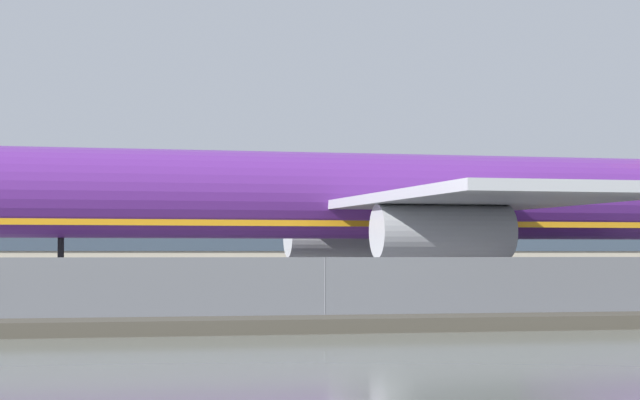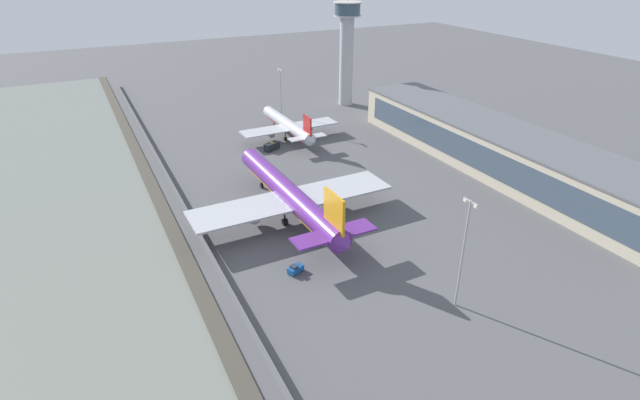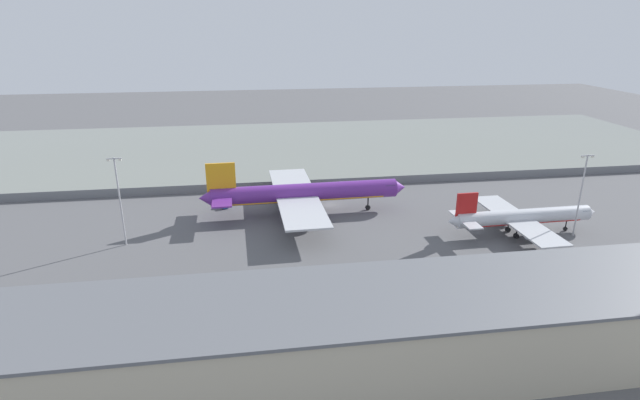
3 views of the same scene
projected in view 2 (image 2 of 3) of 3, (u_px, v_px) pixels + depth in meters
ground_plane at (256, 207)px, 120.78m from camera, size 500.00×500.00×0.00m
shoreline_seawall at (170, 225)px, 112.52m from camera, size 320.00×3.00×0.50m
perimeter_fence at (189, 217)px, 113.84m from camera, size 280.00×0.10×2.57m
cargo_jet_purple at (290, 195)px, 113.65m from camera, size 54.78×47.11×15.09m
passenger_jet_silver at (288, 125)px, 162.63m from camera, size 38.01×32.34×11.36m
baggage_tug at (295, 269)px, 96.08m from camera, size 2.66×3.56×1.80m
ops_van at (272, 146)px, 154.20m from camera, size 4.18×5.59×2.48m
control_tower at (347, 44)px, 189.67m from camera, size 10.55×10.55×40.85m
terminal_building at (504, 151)px, 137.26m from camera, size 110.88×20.46×12.18m
apron_light_mast_apron_west at (463, 249)px, 82.48m from camera, size 3.20×0.40×20.68m
apron_light_mast_apron_east at (281, 94)px, 170.47m from camera, size 3.20×0.40×20.00m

